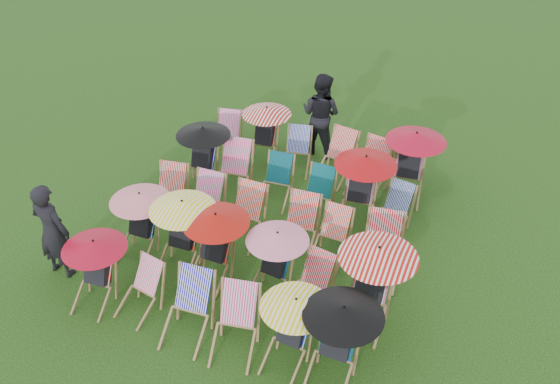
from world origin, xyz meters
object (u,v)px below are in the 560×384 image
at_px(deckchair_0, 94,271).
at_px(person_rear, 321,114).
at_px(deckchair_5, 336,342).
at_px(person_left, 52,231).
at_px(deckchair_29, 410,164).

height_order(deckchair_0, person_rear, person_rear).
height_order(deckchair_5, person_left, person_left).
bearing_deg(deckchair_0, deckchair_29, 46.90).
bearing_deg(deckchair_29, person_left, -145.22).
height_order(deckchair_5, person_rear, person_rear).
bearing_deg(person_rear, deckchair_0, 83.17).
relative_size(deckchair_29, person_left, 0.77).
height_order(deckchair_0, deckchair_29, deckchair_29).
relative_size(deckchair_0, deckchair_5, 0.90).
height_order(deckchair_0, person_left, person_left).
distance_m(deckchair_5, person_rear, 5.86).
bearing_deg(person_rear, deckchair_29, 168.93).
distance_m(deckchair_5, deckchair_29, 4.61).
relative_size(deckchair_0, person_left, 0.67).
bearing_deg(deckchair_5, deckchair_0, -177.68).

